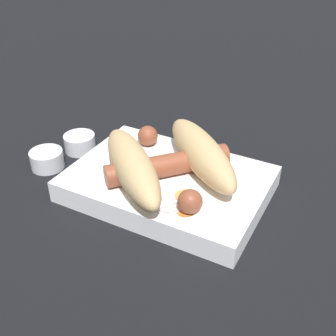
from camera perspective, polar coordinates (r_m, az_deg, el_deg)
ground_plane at (r=0.56m, az=0.00°, el=-3.37°), size 3.00×3.00×0.00m
food_tray at (r=0.56m, az=0.00°, el=-2.14°), size 0.25×0.18×0.03m
bread_roll at (r=0.53m, az=-0.03°, el=1.18°), size 0.23×0.22×0.05m
sausage at (r=0.54m, az=-0.23°, el=0.44°), size 0.15×0.14×0.03m
pickled_veggies at (r=0.49m, az=1.24°, el=-4.97°), size 0.06×0.06×0.00m
condiment_cup_near at (r=0.66m, az=-11.84°, el=3.26°), size 0.05×0.05×0.03m
condiment_cup_far at (r=0.63m, az=-16.06°, el=1.02°), size 0.05×0.05×0.03m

